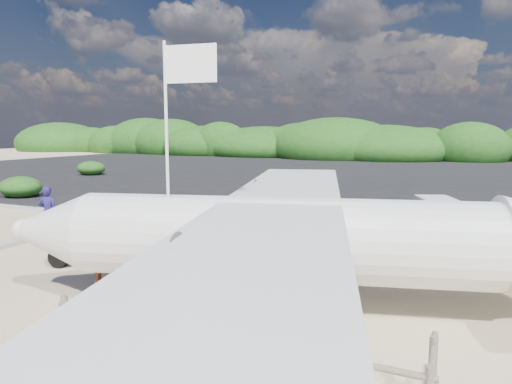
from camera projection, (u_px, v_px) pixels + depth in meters
ground at (121, 259)px, 13.82m from camera, size 160.00×160.00×0.00m
asphalt_apron at (343, 174)px, 41.07m from camera, size 90.00×50.00×0.04m
vegetation_band at (384, 158)px, 63.77m from camera, size 124.00×8.00×4.40m
baggage_cart at (101, 264)px, 13.27m from camera, size 2.98×2.03×1.37m
flagpole at (171, 308)px, 10.01m from camera, size 1.19×0.62×5.68m
signboard at (125, 297)px, 10.69m from camera, size 1.93×0.32×1.58m
crew_a at (48, 212)px, 16.52m from camera, size 0.81×0.67×1.89m
crew_b at (231, 216)px, 16.65m from camera, size 0.90×0.78×1.57m
crew_c at (294, 219)px, 15.27m from camera, size 1.15×0.59×1.88m
aircraft_large at (466, 191)px, 29.58m from camera, size 19.42×19.42×4.77m
aircraft_small at (282, 172)px, 42.73m from camera, size 8.05×8.05×2.26m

